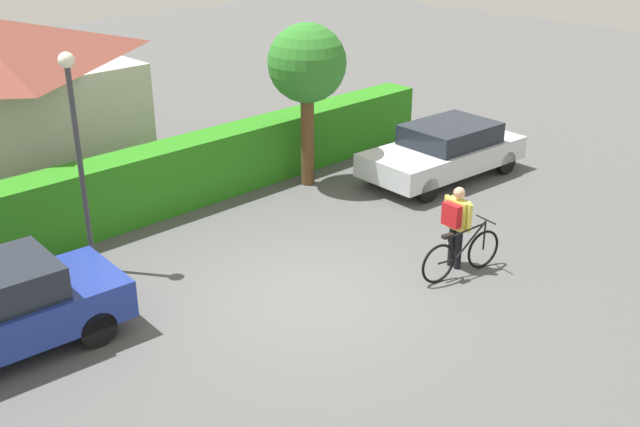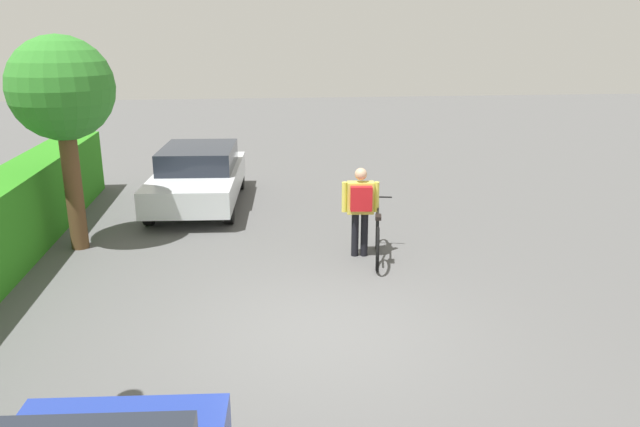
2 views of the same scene
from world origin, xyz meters
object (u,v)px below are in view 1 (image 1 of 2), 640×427
(person_rider, at_px, (456,220))
(street_lamp, at_px, (76,134))
(bicycle, at_px, (461,255))
(tree_kerbside, at_px, (307,66))
(parked_car_far, at_px, (445,150))

(person_rider, distance_m, street_lamp, 6.99)
(street_lamp, bearing_deg, bicycle, -46.02)
(street_lamp, bearing_deg, tree_kerbside, 4.39)
(person_rider, bearing_deg, parked_car_far, 39.43)
(person_rider, height_order, tree_kerbside, tree_kerbside)
(person_rider, relative_size, street_lamp, 0.39)
(bicycle, bearing_deg, tree_kerbside, 77.41)
(parked_car_far, height_order, street_lamp, street_lamp)
(person_rider, relative_size, tree_kerbside, 0.42)
(street_lamp, bearing_deg, parked_car_far, -10.08)
(tree_kerbside, bearing_deg, parked_car_far, -36.31)
(person_rider, xyz_separation_m, tree_kerbside, (1.05, 5.12, 1.90))
(parked_car_far, distance_m, street_lamp, 9.07)
(bicycle, bearing_deg, street_lamp, 133.98)
(parked_car_far, distance_m, person_rider, 4.91)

